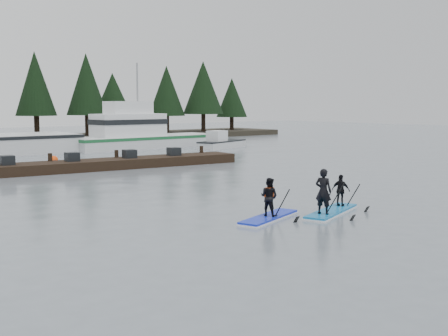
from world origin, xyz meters
TOP-DOWN VIEW (x-y plane):
  - ground at (0.00, 0.00)m, footprint 160.00×160.00m
  - fishing_boat_medium at (10.35, 29.92)m, footprint 13.44×4.21m
  - skiff at (15.67, 25.36)m, footprint 5.64×3.30m
  - floating_dock at (0.54, 17.53)m, footprint 16.86×3.91m
  - buoy_b at (-0.29, 23.12)m, footprint 0.55×0.55m
  - buoy_c at (14.19, 25.20)m, footprint 0.62×0.62m
  - paddleboard_solo at (-2.13, 1.08)m, footprint 2.96×1.57m
  - paddleboard_duo at (0.16, 0.39)m, footprint 3.27×1.76m

SIDE VIEW (x-z plane):
  - ground at x=0.00m, z-range 0.00..0.00m
  - buoy_b at x=-0.29m, z-range -0.27..0.27m
  - buoy_c at x=14.19m, z-range -0.31..0.31m
  - floating_dock at x=0.54m, z-range 0.00..0.56m
  - skiff at x=15.67m, z-range 0.00..0.63m
  - paddleboard_solo at x=-2.13m, z-range -0.43..1.41m
  - paddleboard_duo at x=0.16m, z-range -0.53..1.61m
  - fishing_boat_medium at x=10.35m, z-range -3.48..4.61m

